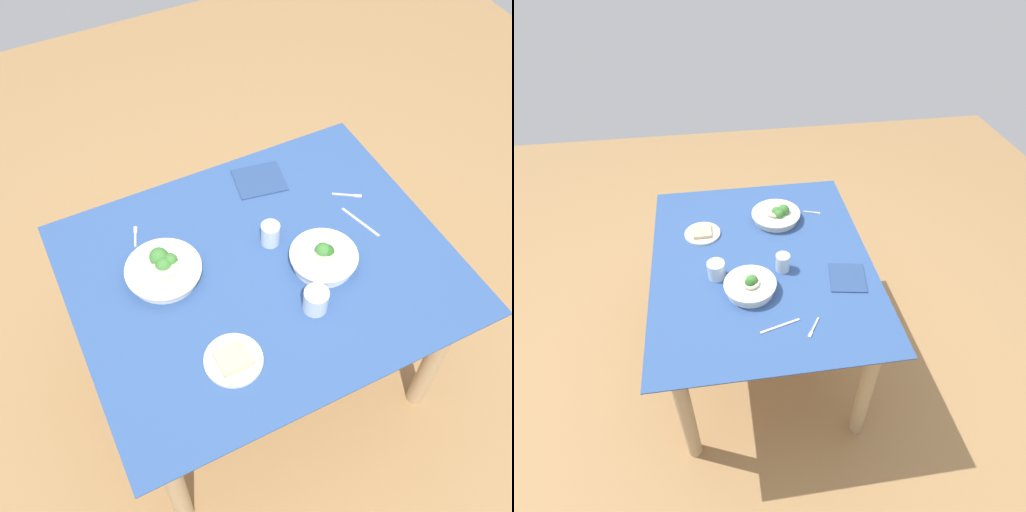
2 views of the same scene
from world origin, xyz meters
TOP-DOWN VIEW (x-y plane):
  - ground_plane at (0.00, 0.00)m, footprint 6.00×6.00m
  - dining_table at (0.00, 0.00)m, footprint 1.31×1.07m
  - broccoli_bowl_far at (-0.20, 0.08)m, footprint 0.24×0.24m
  - broccoli_bowl_near at (0.31, -0.12)m, footprint 0.26×0.26m
  - bread_side_plate at (0.24, 0.28)m, footprint 0.19×0.19m
  - water_glass_center at (-0.08, -0.09)m, footprint 0.07×0.07m
  - water_glass_side at (-0.08, 0.22)m, footprint 0.08×0.08m
  - fork_by_far_bowl at (0.35, -0.33)m, footprint 0.04×0.09m
  - fork_by_near_bowl at (-0.45, -0.16)m, footprint 0.10×0.07m
  - table_knife_left at (-0.42, -0.02)m, footprint 0.06×0.18m
  - napkin_folded_upper at (-0.18, -0.38)m, footprint 0.21×0.20m

SIDE VIEW (x-z plane):
  - ground_plane at x=0.00m, z-range 0.00..0.00m
  - dining_table at x=0.00m, z-range 0.27..1.04m
  - table_knife_left at x=-0.42m, z-range 0.77..0.77m
  - fork_by_near_bowl at x=-0.45m, z-range 0.77..0.78m
  - fork_by_far_bowl at x=0.35m, z-range 0.77..0.78m
  - napkin_folded_upper at x=-0.18m, z-range 0.77..0.78m
  - bread_side_plate at x=0.24m, z-range 0.77..0.80m
  - broccoli_bowl_near at x=0.31m, z-range 0.75..0.85m
  - broccoli_bowl_far at x=-0.20m, z-range 0.76..0.85m
  - water_glass_side at x=-0.08m, z-range 0.77..0.86m
  - water_glass_center at x=-0.08m, z-range 0.77..0.86m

